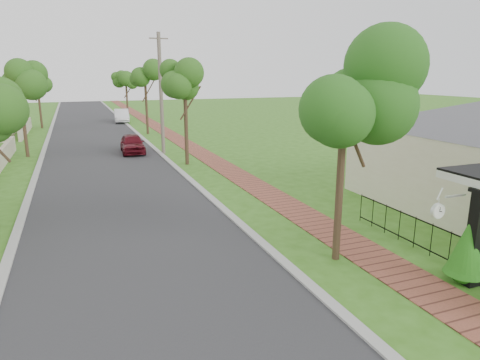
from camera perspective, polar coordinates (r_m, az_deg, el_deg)
ground at (r=10.72m, az=7.03°, el=-15.21°), size 160.00×160.00×0.00m
road at (r=28.72m, az=-17.80°, el=2.88°), size 7.00×120.00×0.02m
kerb_right at (r=29.14m, az=-10.62°, el=3.47°), size 0.30×120.00×0.10m
kerb_left at (r=28.75m, az=-25.06°, el=2.24°), size 0.30×120.00×0.10m
sidewalk at (r=29.71m, az=-5.69°, el=3.84°), size 1.50×120.00×0.03m
porch_post at (r=12.30m, az=28.77°, el=-7.26°), size 0.48×0.48×2.52m
picket_fence at (r=13.35m, az=26.19°, el=-8.04°), size 0.03×8.02×1.00m
street_trees at (r=35.09m, az=-18.93°, el=12.18°), size 10.70×37.65×5.89m
parked_car_red at (r=29.71m, az=-14.16°, el=4.72°), size 1.66×3.77×1.26m
parked_car_white at (r=49.10m, az=-15.51°, el=8.25°), size 1.79×4.37×1.41m
near_tree at (r=11.82m, az=13.82°, el=10.68°), size 2.25×2.25×5.78m
utility_pole at (r=28.74m, az=-10.48°, el=11.25°), size 1.20×0.24×7.76m
station_clock at (r=11.67m, az=25.03°, el=-3.61°), size 1.05×0.13×0.55m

